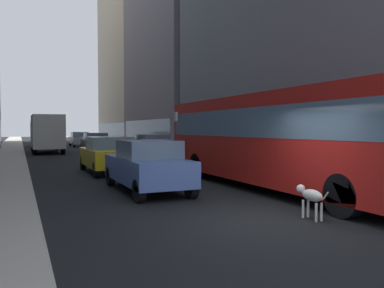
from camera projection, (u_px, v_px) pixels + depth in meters
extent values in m
plane|color=black|center=(71.00, 148.00, 40.53)|extent=(120.00, 120.00, 0.00)
cube|color=#ADA89E|center=(10.00, 148.00, 38.22)|extent=(2.40, 110.00, 0.15)
cube|color=#9E9991|center=(125.00, 146.00, 42.83)|extent=(2.40, 110.00, 0.15)
cube|color=slate|center=(277.00, 137.00, 17.93)|extent=(0.08, 21.10, 2.40)
cube|color=slate|center=(200.00, 27.00, 39.32)|extent=(11.62, 15.63, 24.39)
cube|color=slate|center=(145.00, 133.00, 37.40)|extent=(0.08, 14.07, 2.40)
cube|color=#B2A893|center=(141.00, 28.00, 57.78)|extent=(8.63, 22.70, 33.63)
cube|color=slate|center=(113.00, 131.00, 56.65)|extent=(0.08, 20.43, 2.40)
cube|color=red|center=(274.00, 138.00, 12.84)|extent=(2.55, 11.50, 2.75)
cube|color=slate|center=(274.00, 123.00, 12.83)|extent=(2.57, 11.04, 0.90)
cube|color=black|center=(201.00, 160.00, 18.10)|extent=(2.55, 0.16, 0.44)
cylinder|color=black|center=(198.00, 166.00, 15.68)|extent=(0.30, 1.00, 1.00)
cylinder|color=black|center=(246.00, 164.00, 16.59)|extent=(0.30, 1.00, 1.00)
cylinder|color=black|center=(344.00, 196.00, 8.64)|extent=(0.30, 1.00, 1.00)
cube|color=silver|center=(176.00, 117.00, 16.93)|extent=(0.08, 0.24, 0.40)
cube|color=red|center=(152.00, 149.00, 24.65)|extent=(1.82, 4.09, 0.75)
cube|color=slate|center=(153.00, 139.00, 24.44)|extent=(1.67, 1.84, 0.55)
cylinder|color=black|center=(133.00, 154.00, 25.83)|extent=(0.22, 0.64, 0.64)
cylinder|color=black|center=(156.00, 153.00, 26.48)|extent=(0.22, 0.64, 0.64)
cylinder|color=black|center=(148.00, 157.00, 22.85)|extent=(0.22, 0.64, 0.64)
cylinder|color=black|center=(174.00, 156.00, 23.50)|extent=(0.22, 0.64, 0.64)
cube|color=silver|center=(39.00, 140.00, 44.54)|extent=(1.70, 3.90, 0.75)
cube|color=slate|center=(39.00, 134.00, 44.34)|extent=(1.57, 1.76, 0.55)
cylinder|color=black|center=(32.00, 143.00, 45.66)|extent=(0.22, 0.64, 0.64)
cylinder|color=black|center=(45.00, 143.00, 46.26)|extent=(0.22, 0.64, 0.64)
cylinder|color=black|center=(33.00, 144.00, 42.86)|extent=(0.22, 0.64, 0.64)
cylinder|color=black|center=(47.00, 144.00, 43.46)|extent=(0.22, 0.64, 0.64)
cube|color=black|center=(95.00, 143.00, 34.23)|extent=(1.92, 4.55, 0.75)
cube|color=slate|center=(96.00, 136.00, 34.00)|extent=(1.77, 2.05, 0.55)
cylinder|color=black|center=(82.00, 147.00, 35.60)|extent=(0.22, 0.64, 0.64)
cylinder|color=black|center=(101.00, 147.00, 36.29)|extent=(0.22, 0.64, 0.64)
cylinder|color=black|center=(89.00, 149.00, 32.20)|extent=(0.22, 0.64, 0.64)
cylinder|color=black|center=(109.00, 148.00, 32.89)|extent=(0.22, 0.64, 0.64)
cube|color=#B7BABF|center=(79.00, 140.00, 43.22)|extent=(1.78, 4.52, 0.75)
cube|color=slate|center=(80.00, 134.00, 42.99)|extent=(1.64, 2.03, 0.55)
cylinder|color=black|center=(70.00, 143.00, 44.60)|extent=(0.22, 0.64, 0.64)
cylinder|color=black|center=(84.00, 143.00, 45.24)|extent=(0.22, 0.64, 0.64)
cylinder|color=black|center=(74.00, 144.00, 41.23)|extent=(0.22, 0.64, 0.64)
cylinder|color=black|center=(89.00, 144.00, 41.87)|extent=(0.22, 0.64, 0.64)
cube|color=#4C6BB7|center=(147.00, 169.00, 12.36)|extent=(1.75, 4.38, 0.75)
cube|color=slate|center=(149.00, 149.00, 12.13)|extent=(1.61, 1.97, 0.55)
cylinder|color=black|center=(111.00, 176.00, 13.69)|extent=(0.22, 0.64, 0.64)
cylinder|color=black|center=(152.00, 174.00, 14.31)|extent=(0.22, 0.64, 0.64)
cylinder|color=black|center=(139.00, 191.00, 10.44)|extent=(0.22, 0.64, 0.64)
cylinder|color=black|center=(191.00, 187.00, 11.06)|extent=(0.22, 0.64, 0.64)
cube|color=yellow|center=(109.00, 157.00, 17.63)|extent=(1.94, 4.37, 0.75)
cube|color=slate|center=(109.00, 143.00, 17.40)|extent=(1.79, 1.97, 0.55)
cylinder|color=black|center=(83.00, 163.00, 18.91)|extent=(0.22, 0.64, 0.64)
cylinder|color=black|center=(118.00, 162.00, 19.61)|extent=(0.22, 0.64, 0.64)
cylinder|color=black|center=(96.00, 170.00, 15.68)|extent=(0.22, 0.64, 0.64)
cylinder|color=black|center=(138.00, 168.00, 16.37)|extent=(0.22, 0.64, 0.64)
cube|color=silver|center=(45.00, 134.00, 34.84)|extent=(2.30, 2.00, 2.10)
cube|color=silver|center=(47.00, 132.00, 31.41)|extent=(2.30, 5.50, 2.60)
cylinder|color=black|center=(33.00, 146.00, 34.48)|extent=(0.28, 0.90, 0.90)
cylinder|color=black|center=(57.00, 146.00, 35.29)|extent=(0.28, 0.90, 0.90)
cylinder|color=black|center=(35.00, 149.00, 29.45)|extent=(0.28, 0.90, 0.90)
cylinder|color=black|center=(63.00, 148.00, 30.27)|extent=(0.28, 0.90, 0.90)
ellipsoid|color=white|center=(312.00, 195.00, 8.51)|extent=(0.22, 0.60, 0.26)
sphere|color=white|center=(301.00, 189.00, 8.86)|extent=(0.20, 0.20, 0.20)
sphere|color=black|center=(298.00, 188.00, 8.85)|extent=(0.07, 0.07, 0.07)
sphere|color=black|center=(302.00, 188.00, 8.90)|extent=(0.07, 0.07, 0.07)
cylinder|color=white|center=(325.00, 196.00, 8.15)|extent=(0.03, 0.16, 0.19)
cylinder|color=white|center=(303.00, 209.00, 8.69)|extent=(0.06, 0.06, 0.40)
cylinder|color=white|center=(308.00, 208.00, 8.75)|extent=(0.06, 0.06, 0.40)
cylinder|color=white|center=(316.00, 213.00, 8.31)|extent=(0.06, 0.06, 0.40)
cylinder|color=white|center=(321.00, 212.00, 8.36)|extent=(0.06, 0.06, 0.40)
sphere|color=black|center=(311.00, 193.00, 8.62)|extent=(0.04, 0.04, 0.04)
sphere|color=black|center=(313.00, 195.00, 8.42)|extent=(0.04, 0.04, 0.04)
sphere|color=black|center=(319.00, 194.00, 8.36)|extent=(0.04, 0.04, 0.04)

